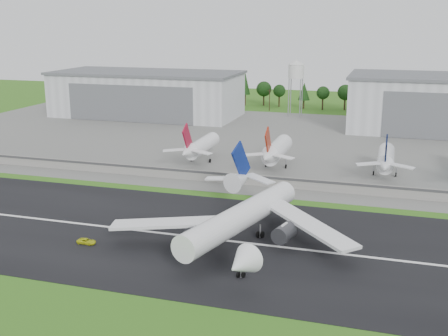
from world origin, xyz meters
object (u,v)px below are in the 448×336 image
(ground_vehicle, at_px, (87,241))
(parked_jet_red_b, at_px, (275,151))
(parked_jet_navy, at_px, (386,159))
(main_airliner, at_px, (241,223))
(parked_jet_red_a, at_px, (199,147))

(ground_vehicle, relative_size, parked_jet_red_b, 0.14)
(ground_vehicle, distance_m, parked_jet_navy, 99.92)
(main_airliner, distance_m, ground_vehicle, 35.10)
(parked_jet_red_b, distance_m, parked_jet_navy, 35.95)
(main_airliner, height_order, ground_vehicle, main_airliner)
(main_airliner, bearing_deg, parked_jet_red_b, -69.25)
(main_airliner, distance_m, parked_jet_navy, 73.22)
(ground_vehicle, bearing_deg, main_airliner, -71.37)
(ground_vehicle, height_order, parked_jet_red_a, parked_jet_red_a)
(main_airliner, distance_m, parked_jet_red_a, 74.89)
(parked_jet_red_a, xyz_separation_m, parked_jet_navy, (63.20, 0.00, 0.00))
(ground_vehicle, bearing_deg, parked_jet_red_a, 1.26)
(parked_jet_navy, bearing_deg, ground_vehicle, -129.05)
(parked_jet_navy, bearing_deg, parked_jet_red_a, -180.00)
(parked_jet_red_b, xyz_separation_m, parked_jet_navy, (35.95, -0.05, -0.34))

